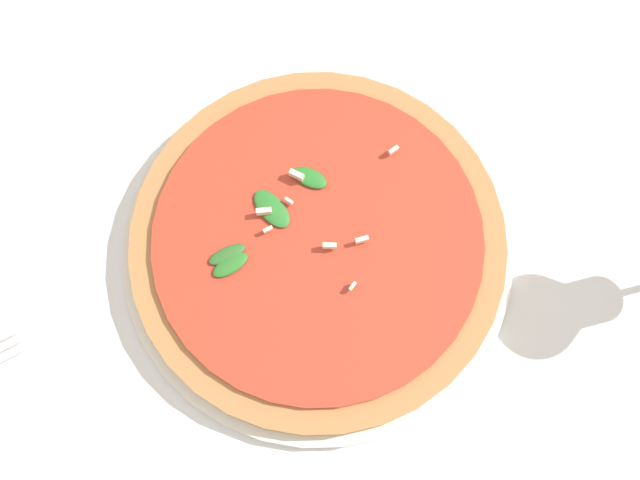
# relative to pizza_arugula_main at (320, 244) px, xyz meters

# --- Properties ---
(ground_plane) EXTENTS (6.00, 6.00, 0.00)m
(ground_plane) POSITION_rel_pizza_arugula_main_xyz_m (-0.00, 0.00, -0.02)
(ground_plane) COLOR silver
(pizza_arugula_main) EXTENTS (0.37, 0.37, 0.05)m
(pizza_arugula_main) POSITION_rel_pizza_arugula_main_xyz_m (0.00, 0.00, 0.00)
(pizza_arugula_main) COLOR silver
(pizza_arugula_main) RESTS_ON ground_plane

